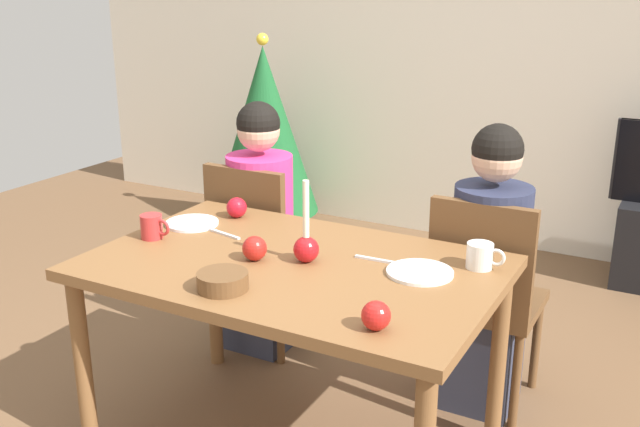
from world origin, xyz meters
TOP-DOWN VIEW (x-y plane):
  - back_wall at (0.00, 2.60)m, footprint 6.40×0.10m
  - dining_table at (0.00, 0.00)m, footprint 1.40×0.90m
  - chair_left at (-0.55, 0.61)m, footprint 0.40×0.40m
  - chair_right at (0.51, 0.61)m, footprint 0.40×0.40m
  - person_left_child at (-0.55, 0.64)m, footprint 0.30×0.30m
  - person_right_child at (0.51, 0.64)m, footprint 0.30×0.30m
  - christmas_tree at (-1.44, 2.07)m, footprint 0.72×0.72m
  - candle_centerpiece at (0.04, 0.03)m, footprint 0.09×0.09m
  - plate_left at (-0.55, 0.16)m, footprint 0.21×0.21m
  - plate_right at (0.42, 0.11)m, footprint 0.22×0.22m
  - mug_left at (-0.58, -0.04)m, footprint 0.13×0.08m
  - mug_right at (0.58, 0.26)m, footprint 0.13×0.09m
  - fork_left at (-0.38, 0.12)m, footprint 0.18×0.05m
  - fork_right at (0.26, 0.15)m, footprint 0.18×0.02m
  - bowl_walnuts at (-0.08, -0.30)m, footprint 0.16×0.16m
  - apple_near_candle at (-0.13, -0.04)m, footprint 0.09×0.09m
  - apple_by_left_plate at (0.46, -0.32)m, footprint 0.08×0.08m
  - apple_by_right_mug at (-0.45, 0.32)m, footprint 0.08×0.08m

SIDE VIEW (x-z plane):
  - chair_left at x=-0.55m, z-range 0.06..0.96m
  - chair_right at x=0.51m, z-range 0.06..0.96m
  - person_left_child at x=-0.55m, z-range -0.02..1.16m
  - person_right_child at x=0.51m, z-range -0.02..1.16m
  - dining_table at x=0.00m, z-range 0.29..1.04m
  - christmas_tree at x=-1.44m, z-range 0.03..1.37m
  - fork_left at x=-0.38m, z-range 0.75..0.76m
  - fork_right at x=0.26m, z-range 0.75..0.76m
  - plate_left at x=-0.55m, z-range 0.75..0.76m
  - plate_right at x=0.42m, z-range 0.75..0.76m
  - bowl_walnuts at x=-0.08m, z-range 0.75..0.81m
  - apple_by_right_mug at x=-0.45m, z-range 0.75..0.83m
  - apple_by_left_plate at x=0.46m, z-range 0.75..0.83m
  - apple_near_candle at x=-0.13m, z-range 0.75..0.84m
  - mug_right at x=0.58m, z-range 0.75..0.84m
  - mug_left at x=-0.58m, z-range 0.75..0.84m
  - candle_centerpiece at x=0.04m, z-range 0.67..0.96m
  - back_wall at x=0.00m, z-range 0.00..2.60m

